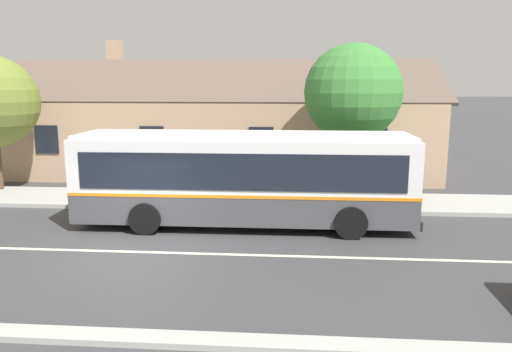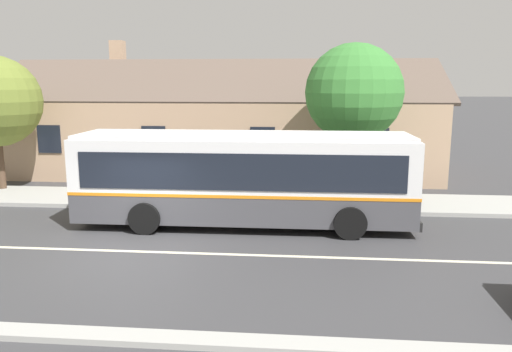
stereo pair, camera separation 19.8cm
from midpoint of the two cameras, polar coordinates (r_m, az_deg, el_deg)
ground_plane at (r=14.48m, az=-14.14°, el=-8.41°), size 300.00×300.00×0.00m
sidewalk_far at (r=20.00m, az=-8.70°, el=-2.66°), size 60.00×3.00×0.15m
curb_near at (r=10.43m, az=-22.80°, el=-16.39°), size 60.00×0.50×0.12m
lane_divider_stripe at (r=14.47m, az=-14.14°, el=-8.39°), size 60.00×0.16×0.01m
community_building at (r=26.78m, az=-4.33°, el=4.98°), size 21.91×8.53×6.85m
transit_bus at (r=16.21m, az=-1.66°, el=-0.05°), size 10.88×2.84×3.03m
bench_by_building at (r=20.23m, az=-16.80°, el=-1.39°), size 1.79×0.51×0.94m
street_tree_primary at (r=20.05m, az=10.56°, el=9.09°), size 3.82×3.82×6.16m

